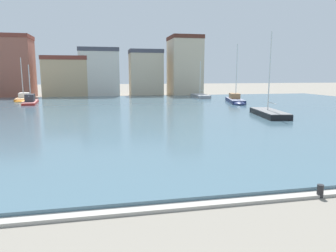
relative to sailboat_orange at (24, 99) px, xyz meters
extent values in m
cube|color=#476675|center=(13.66, -19.65, -0.35)|extent=(90.04, 53.95, 0.26)
cube|color=#ADA89E|center=(13.66, -46.88, -0.42)|extent=(90.04, 0.50, 0.12)
cube|color=orange|center=(-0.06, 0.49, -0.19)|extent=(3.03, 7.61, 0.59)
ellipsoid|color=orange|center=(0.34, -3.00, -0.19)|extent=(2.27, 2.80, 0.56)
cube|color=#E2A56E|center=(-0.06, 0.49, 0.14)|extent=(2.97, 7.45, 0.06)
cube|color=silver|center=(-0.12, 1.05, 0.57)|extent=(1.83, 2.75, 0.81)
cylinder|color=silver|center=(0.01, -0.06, 3.48)|extent=(0.12, 0.12, 6.75)
cylinder|color=silver|center=(-0.14, 1.23, 1.01)|extent=(0.37, 2.58, 0.08)
cube|color=black|center=(30.20, -27.15, -0.09)|extent=(3.32, 7.13, 0.79)
ellipsoid|color=black|center=(30.77, -23.94, -0.09)|extent=(2.33, 2.70, 0.75)
cube|color=slate|center=(30.20, -27.15, 0.34)|extent=(3.26, 6.99, 0.06)
cylinder|color=silver|center=(30.29, -26.64, 4.40)|extent=(0.12, 0.12, 8.18)
cylinder|color=silver|center=(30.08, -27.82, 1.21)|extent=(0.50, 2.38, 0.08)
cube|color=red|center=(2.49, -6.72, -0.21)|extent=(2.53, 7.42, 0.55)
ellipsoid|color=red|center=(2.12, -3.29, -0.21)|extent=(1.84, 2.70, 0.52)
cube|color=#C7716E|center=(2.49, -6.72, 0.10)|extent=(2.48, 7.27, 0.06)
cube|color=#333338|center=(2.55, -7.27, 0.67)|extent=(1.49, 2.66, 1.09)
cylinder|color=silver|center=(2.43, -6.18, 2.81)|extent=(0.12, 0.12, 5.48)
cylinder|color=silver|center=(2.57, -7.45, 0.97)|extent=(0.35, 2.54, 0.08)
cube|color=#939399|center=(31.26, -0.30, -0.09)|extent=(2.56, 6.31, 0.78)
ellipsoid|color=#939399|center=(31.38, 2.65, -0.09)|extent=(2.16, 2.26, 0.74)
cube|color=#B1B1B5|center=(31.26, -0.30, 0.32)|extent=(2.51, 6.18, 0.06)
cylinder|color=silver|center=(31.28, 0.16, 3.43)|extent=(0.12, 0.12, 6.27)
cylinder|color=silver|center=(31.23, -0.92, 1.19)|extent=(0.17, 2.18, 0.08)
cube|color=navy|center=(33.50, -10.97, -0.11)|extent=(4.04, 8.41, 0.75)
ellipsoid|color=navy|center=(32.49, -14.72, -0.11)|extent=(2.48, 3.23, 0.71)
cube|color=slate|center=(33.50, -10.97, 0.30)|extent=(3.96, 8.24, 0.06)
cube|color=#9E7047|center=(33.66, -10.37, 0.73)|extent=(2.09, 3.12, 0.81)
cylinder|color=silver|center=(33.34, -11.56, 4.46)|extent=(0.12, 0.12, 8.38)
cylinder|color=silver|center=(33.71, -10.18, 1.17)|extent=(0.82, 2.78, 0.08)
cylinder|color=#232326|center=(21.00, -47.03, -0.23)|extent=(0.24, 0.24, 0.50)
cube|color=#8E5142|center=(-4.90, 11.81, 5.26)|extent=(8.80, 6.60, 11.49)
cube|color=brown|center=(-4.90, 11.81, 11.41)|extent=(8.97, 6.73, 0.80)
cube|color=tan|center=(6.03, 9.64, 3.20)|extent=(8.58, 5.72, 7.37)
cube|color=brown|center=(6.03, 9.64, 7.29)|extent=(8.76, 5.83, 0.80)
cube|color=beige|center=(12.65, 9.82, 4.05)|extent=(7.90, 5.96, 9.07)
cube|color=#42424C|center=(12.65, 9.82, 8.99)|extent=(8.05, 6.08, 0.80)
cube|color=#C6B293|center=(22.34, 10.10, 3.97)|extent=(6.81, 5.29, 8.90)
cube|color=#42424C|center=(22.34, 10.10, 8.82)|extent=(6.95, 5.40, 0.80)
cube|color=#C6B293|center=(30.75, 9.67, 5.43)|extent=(6.40, 7.55, 11.83)
cube|color=#51281E|center=(30.75, 9.67, 11.75)|extent=(6.52, 7.70, 0.80)
camera|label=1|loc=(13.04, -56.83, 4.13)|focal=33.39mm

